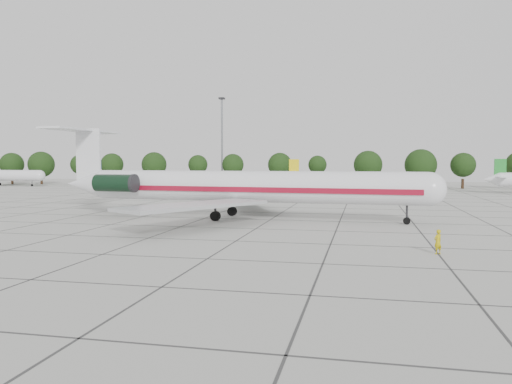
% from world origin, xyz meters
% --- Properties ---
extents(ground, '(260.00, 260.00, 0.00)m').
position_xyz_m(ground, '(0.00, 0.00, 0.00)').
color(ground, '#B0B0A8').
rests_on(ground, ground).
extents(apron_joints, '(170.00, 170.00, 0.02)m').
position_xyz_m(apron_joints, '(0.00, 15.00, 0.01)').
color(apron_joints, '#383838').
rests_on(apron_joints, ground).
extents(main_airliner, '(47.13, 36.95, 11.05)m').
position_xyz_m(main_airliner, '(-5.04, 8.50, 3.90)').
color(main_airliner, silver).
rests_on(main_airliner, ground).
extents(ground_crew, '(0.79, 0.75, 1.82)m').
position_xyz_m(ground_crew, '(15.95, -10.68, 0.91)').
color(ground_crew, '#BEA70B').
rests_on(ground_crew, ground).
extents(bg_airliner_b, '(28.24, 27.20, 7.40)m').
position_xyz_m(bg_airliner_b, '(-41.97, 65.52, 2.91)').
color(bg_airliner_b, silver).
rests_on(bg_airliner_b, ground).
extents(bg_airliner_c, '(28.24, 27.20, 7.40)m').
position_xyz_m(bg_airliner_c, '(7.25, 71.82, 2.91)').
color(bg_airliner_c, silver).
rests_on(bg_airliner_c, ground).
extents(tree_line, '(249.86, 8.44, 10.22)m').
position_xyz_m(tree_line, '(-11.68, 85.00, 5.98)').
color(tree_line, '#332114').
rests_on(tree_line, ground).
extents(floodlight_mast, '(1.60, 1.60, 25.45)m').
position_xyz_m(floodlight_mast, '(-30.00, 92.00, 14.28)').
color(floodlight_mast, slate).
rests_on(floodlight_mast, ground).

